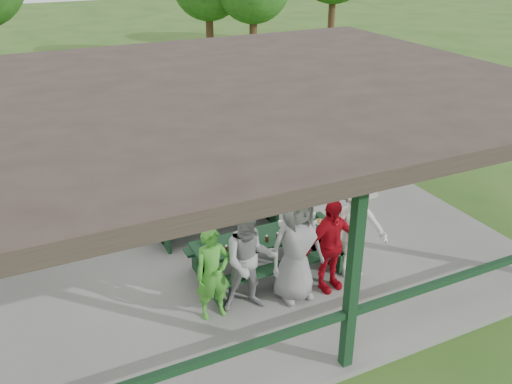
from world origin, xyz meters
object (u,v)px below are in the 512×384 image
contestant_grey_left (250,260)px  spectator_grey (277,159)px  pickup_truck (167,106)px  spectator_lblue (194,181)px  contestant_green (213,274)px  contestant_red (330,245)px  farm_trailer (26,119)px  picnic_table_far (213,205)px  picnic_table_near (266,249)px  contestant_white_fedora (355,228)px  contestant_grey_mid (296,247)px  spectator_blue (124,172)px

contestant_grey_left → spectator_grey: 4.51m
pickup_truck → spectator_lblue: bearing=-167.5°
pickup_truck → contestant_green: bearing=-168.7°
contestant_red → farm_trailer: contestant_red is taller
picnic_table_far → contestant_green: (-1.07, -2.76, 0.32)m
picnic_table_near → contestant_grey_left: size_ratio=1.48×
contestant_grey_left → spectator_grey: contestant_grey_left is taller
spectator_lblue → pickup_truck: 6.16m
picnic_table_near → contestant_red: contestant_red is taller
picnic_table_near → contestant_red: 1.23m
contestant_red → pickup_truck: size_ratio=0.35×
picnic_table_near → contestant_red: size_ratio=1.58×
contestant_grey_left → farm_trailer: (-2.57, 10.22, -0.30)m
pickup_truck → contestant_white_fedora: bearing=-153.0°
picnic_table_near → spectator_lblue: size_ratio=1.88×
picnic_table_near → contestant_grey_mid: 1.02m
spectator_blue → spectator_grey: bearing=-166.8°
picnic_table_far → spectator_lblue: bearing=97.3°
picnic_table_far → pickup_truck: 6.97m
picnic_table_far → pickup_truck: bearing=80.5°
contestant_red → farm_trailer: (-4.03, 10.30, -0.24)m
contestant_green → contestant_grey_left: size_ratio=0.87×
contestant_white_fedora → contestant_red: bearing=-151.1°
contestant_green → spectator_blue: size_ratio=0.82×
contestant_grey_mid → spectator_lblue: contestant_grey_mid is taller
contestant_grey_mid → pickup_truck: (0.80, 9.75, -0.39)m
contestant_grey_left → pickup_truck: (1.62, 9.70, -0.33)m
contestant_green → contestant_red: (2.06, -0.15, 0.05)m
contestant_red → spectator_grey: size_ratio=1.03×
contestant_green → contestant_grey_mid: bearing=-4.7°
picnic_table_near → contestant_grey_mid: bearing=-83.5°
spectator_grey → pickup_truck: 5.99m
picnic_table_near → contestant_green: (-1.32, -0.76, 0.32)m
spectator_lblue → pickup_truck: (1.26, 6.03, -0.13)m
contestant_red → contestant_green: bearing=169.6°
spectator_lblue → spectator_blue: spectator_blue is taller
picnic_table_near → contestant_grey_left: (-0.72, -0.83, 0.43)m
spectator_grey → spectator_lblue: bearing=-14.7°
contestant_grey_mid → spectator_grey: size_ratio=1.19×
spectator_blue → picnic_table_far: bearing=157.2°
spectator_grey → farm_trailer: spectator_grey is taller
contestant_green → contestant_red: 2.07m
contestant_red → pickup_truck: (0.16, 9.79, -0.27)m
contestant_red → spectator_blue: (-2.47, 4.31, 0.12)m
contestant_grey_mid → spectator_blue: contestant_grey_mid is taller
contestant_white_fedora → pickup_truck: size_ratio=0.40×
picnic_table_near → contestant_grey_left: 1.18m
contestant_grey_mid → spectator_grey: bearing=65.5°
contestant_green → contestant_grey_left: bearing=-6.1°
contestant_green → contestant_red: bearing=-4.2°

